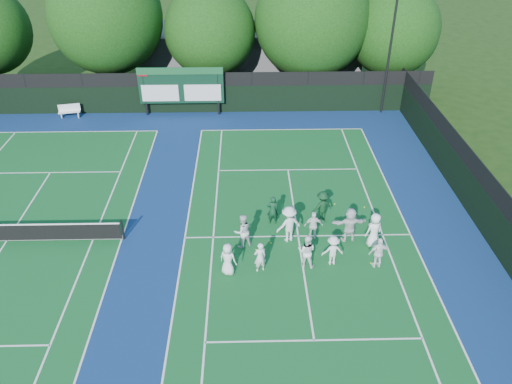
{
  "coord_description": "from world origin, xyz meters",
  "views": [
    {
      "loc": [
        -2.49,
        -18.12,
        14.87
      ],
      "look_at": [
        -2.0,
        3.0,
        1.3
      ],
      "focal_mm": 35.0,
      "sensor_mm": 36.0,
      "label": 1
    }
  ],
  "objects_px": {
    "tennis_net": "(4,232)",
    "coach_left": "(273,210)",
    "scoreboard": "(181,86)",
    "bench": "(69,110)"
  },
  "relations": [
    {
      "from": "bench",
      "to": "coach_left",
      "type": "height_order",
      "value": "coach_left"
    },
    {
      "from": "tennis_net",
      "to": "coach_left",
      "type": "height_order",
      "value": "coach_left"
    },
    {
      "from": "tennis_net",
      "to": "coach_left",
      "type": "xyz_separation_m",
      "value": [
        12.81,
        1.12,
        0.29
      ]
    },
    {
      "from": "scoreboard",
      "to": "bench",
      "type": "relative_size",
      "value": 3.85
    },
    {
      "from": "scoreboard",
      "to": "tennis_net",
      "type": "xyz_separation_m",
      "value": [
        -6.99,
        -14.59,
        -1.7
      ]
    },
    {
      "from": "scoreboard",
      "to": "bench",
      "type": "xyz_separation_m",
      "value": [
        -8.09,
        -0.22,
        -1.68
      ]
    },
    {
      "from": "scoreboard",
      "to": "coach_left",
      "type": "xyz_separation_m",
      "value": [
        5.82,
        -13.46,
        -1.41
      ]
    },
    {
      "from": "tennis_net",
      "to": "bench",
      "type": "relative_size",
      "value": 7.25
    },
    {
      "from": "bench",
      "to": "coach_left",
      "type": "xyz_separation_m",
      "value": [
        13.91,
        -13.25,
        0.27
      ]
    },
    {
      "from": "coach_left",
      "to": "scoreboard",
      "type": "bearing_deg",
      "value": -65.6
    }
  ]
}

